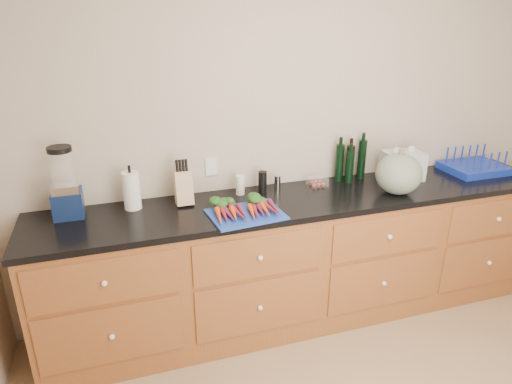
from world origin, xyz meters
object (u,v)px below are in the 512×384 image
object	(u,v)px
paper_towel	(132,191)
knife_block	(183,188)
carrots	(244,208)
dish_rack	(474,166)
tomato_box	(317,182)
cutting_board	(246,214)
squash	(399,174)
blender_appliance	(65,187)

from	to	relation	value
paper_towel	knife_block	world-z (taller)	paper_towel
carrots	paper_towel	xyz separation A→B (m)	(-0.65, 0.28, 0.09)
dish_rack	carrots	bearing A→B (deg)	-173.98
dish_rack	knife_block	bearing A→B (deg)	178.48
carrots	tomato_box	size ratio (longest dim) A/B	2.92
cutting_board	paper_towel	bearing A→B (deg)	153.80
paper_towel	tomato_box	xyz separation A→B (m)	(1.28, 0.01, -0.09)
cutting_board	paper_towel	world-z (taller)	paper_towel
dish_rack	squash	bearing A→B (deg)	-166.10
carrots	dish_rack	distance (m)	1.94
carrots	dish_rack	xyz separation A→B (m)	(1.93, 0.20, 0.01)
cutting_board	squash	bearing A→B (deg)	1.75
cutting_board	dish_rack	xyz separation A→B (m)	(1.93, 0.24, 0.04)
squash	blender_appliance	world-z (taller)	blender_appliance
carrots	knife_block	xyz separation A→B (m)	(-0.33, 0.26, 0.07)
squash	knife_block	world-z (taller)	squash
squash	paper_towel	bearing A→B (deg)	170.65
blender_appliance	dish_rack	world-z (taller)	blender_appliance
blender_appliance	squash	bearing A→B (deg)	-7.64
squash	tomato_box	world-z (taller)	squash
carrots	dish_rack	bearing A→B (deg)	6.02
squash	paper_towel	size ratio (longest dim) A/B	1.29
cutting_board	tomato_box	distance (m)	0.71
squash	dish_rack	xyz separation A→B (m)	(0.84, 0.21, -0.10)
squash	knife_block	distance (m)	1.45
blender_appliance	paper_towel	distance (m)	0.38
cutting_board	blender_appliance	bearing A→B (deg)	162.82
cutting_board	tomato_box	world-z (taller)	tomato_box
cutting_board	carrots	size ratio (longest dim) A/B	1.16
blender_appliance	paper_towel	xyz separation A→B (m)	(0.38, 0.00, -0.07)
carrots	cutting_board	bearing A→B (deg)	-90.00
squash	paper_towel	world-z (taller)	squash
carrots	blender_appliance	distance (m)	1.08
carrots	squash	distance (m)	1.10
knife_block	dish_rack	distance (m)	2.26
knife_block	dish_rack	size ratio (longest dim) A/B	0.49
squash	dish_rack	bearing A→B (deg)	13.90
cutting_board	knife_block	distance (m)	0.46
knife_block	tomato_box	distance (m)	0.96
blender_appliance	knife_block	bearing A→B (deg)	-1.44
tomato_box	dish_rack	distance (m)	1.30
squash	knife_block	size ratio (longest dim) A/B	1.43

